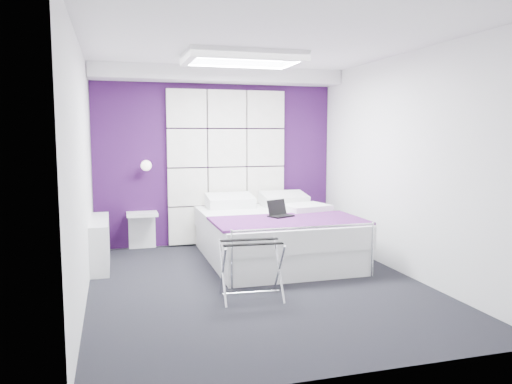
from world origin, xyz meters
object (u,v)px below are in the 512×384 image
Objects in this scene: bed at (274,235)px; nightstand at (142,214)px; radiator at (100,243)px; luggage_rack at (251,270)px; laptop at (280,212)px; wall_lamp at (146,165)px.

bed reaches higher than nightstand.
luggage_rack is at bearing -49.41° from radiator.
radiator is 2.30m from luggage_rack.
bed is 0.47m from laptop.
nightstand is at bearing 117.00° from laptop.
laptop is (1.56, -1.34, -0.54)m from wall_lamp.
bed is 1.65m from luggage_rack.
nightstand is at bearing 51.83° from radiator.
radiator is at bearing 135.14° from luggage_rack.
laptop reaches higher than bed.
bed is 7.62× the size of laptop.
bed is (1.58, -1.03, -0.89)m from wall_lamp.
bed is 5.17× the size of nightstand.
nightstand is 2.09m from laptop.
nightstand is at bearing 115.25° from luggage_rack.
laptop is (1.63, -1.30, 0.15)m from nightstand.
nightstand is (-0.07, -0.04, -0.69)m from wall_lamp.
wall_lamp reaches higher than radiator.
laptop is at bearing -93.99° from bed.
nightstand is at bearing -151.60° from wall_lamp.
laptop reaches higher than radiator.
wall_lamp reaches higher than luggage_rack.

